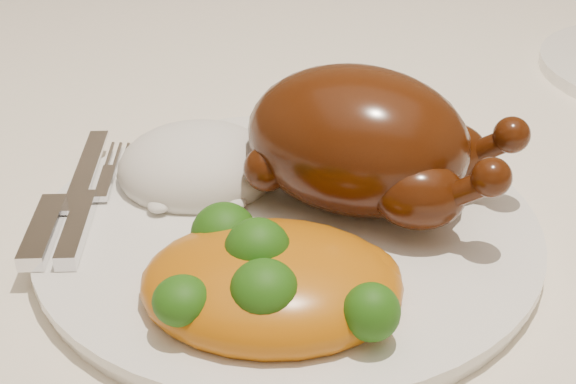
# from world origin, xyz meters

# --- Properties ---
(dining_table) EXTENTS (1.60, 0.90, 0.76)m
(dining_table) POSITION_xyz_m (0.00, 0.00, 0.67)
(dining_table) COLOR brown
(dining_table) RESTS_ON floor
(tablecloth) EXTENTS (1.73, 1.03, 0.18)m
(tablecloth) POSITION_xyz_m (0.00, 0.00, 0.74)
(tablecloth) COLOR white
(tablecloth) RESTS_ON dining_table
(dinner_plate) EXTENTS (0.34, 0.34, 0.01)m
(dinner_plate) POSITION_xyz_m (-0.11, -0.11, 0.77)
(dinner_plate) COLOR white
(dinner_plate) RESTS_ON tablecloth
(roast_chicken) EXTENTS (0.18, 0.14, 0.09)m
(roast_chicken) POSITION_xyz_m (-0.07, -0.09, 0.82)
(roast_chicken) COLOR #471807
(roast_chicken) RESTS_ON dinner_plate
(rice_mound) EXTENTS (0.12, 0.11, 0.05)m
(rice_mound) POSITION_xyz_m (-0.17, -0.07, 0.79)
(rice_mound) COLOR white
(rice_mound) RESTS_ON dinner_plate
(mac_and_cheese) EXTENTS (0.14, 0.11, 0.06)m
(mac_and_cheese) POSITION_xyz_m (-0.11, -0.19, 0.79)
(mac_and_cheese) COLOR #C05A0C
(mac_and_cheese) RESTS_ON dinner_plate
(cutlery) EXTENTS (0.04, 0.17, 0.01)m
(cutlery) POSITION_xyz_m (-0.24, -0.12, 0.79)
(cutlery) COLOR silver
(cutlery) RESTS_ON dinner_plate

